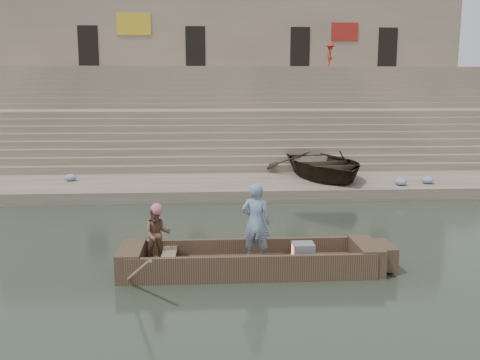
{
  "coord_description": "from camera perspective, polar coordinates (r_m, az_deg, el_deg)",
  "views": [
    {
      "loc": [
        -1.29,
        -11.53,
        3.96
      ],
      "look_at": [
        -0.39,
        2.69,
        1.4
      ],
      "focal_mm": 38.88,
      "sensor_mm": 36.0,
      "label": 1
    }
  ],
  "objects": [
    {
      "name": "cloth_bundles",
      "position": [
        19.57,
        6.28,
        0.03
      ],
      "size": [
        13.91,
        2.14,
        0.26
      ],
      "color": "#3F5999",
      "rests_on": "lower_landing"
    },
    {
      "name": "pedestrian",
      "position": [
        34.81,
        9.88,
        13.33
      ],
      "size": [
        0.87,
        1.12,
        1.52
      ],
      "primitive_type": "imported",
      "rotation": [
        0.0,
        0.0,
        1.23
      ],
      "color": "#AB291C",
      "rests_on": "upper_landing"
    },
    {
      "name": "standing_man",
      "position": [
        11.23,
        1.76,
        -4.67
      ],
      "size": [
        0.71,
        0.54,
        1.72
      ],
      "primitive_type": "imported",
      "rotation": [
        0.0,
        0.0,
        2.91
      ],
      "color": "navy",
      "rests_on": "main_rowboat"
    },
    {
      "name": "rowboat_trim",
      "position": [
        11.38,
        2.17,
        -8.55
      ],
      "size": [
        6.04,
        2.63,
        1.9
      ],
      "color": "brown",
      "rests_on": "ground"
    },
    {
      "name": "mid_landing",
      "position": [
        27.18,
        -0.89,
        4.78
      ],
      "size": [
        32.0,
        3.0,
        2.8
      ],
      "primitive_type": "cube",
      "color": "gray",
      "rests_on": "ground"
    },
    {
      "name": "main_rowboat",
      "position": [
        11.43,
        1.13,
        -9.5
      ],
      "size": [
        5.0,
        1.3,
        0.22
      ],
      "primitive_type": "cube",
      "color": "brown",
      "rests_on": "ground"
    },
    {
      "name": "ghat_steps",
      "position": [
        28.83,
        -1.06,
        5.88
      ],
      "size": [
        32.0,
        11.0,
        5.2
      ],
      "color": "gray",
      "rests_on": "ground"
    },
    {
      "name": "lower_landing",
      "position": [
        19.93,
        0.15,
        -0.69
      ],
      "size": [
        32.0,
        4.0,
        0.4
      ],
      "primitive_type": "cube",
      "color": "gray",
      "rests_on": "ground"
    },
    {
      "name": "television",
      "position": [
        11.48,
        6.88,
        -7.86
      ],
      "size": [
        0.46,
        0.42,
        0.4
      ],
      "color": "gray",
      "rests_on": "main_rowboat"
    },
    {
      "name": "ground",
      "position": [
        12.26,
        2.65,
        -8.67
      ],
      "size": [
        120.0,
        120.0,
        0.0
      ],
      "primitive_type": "plane",
      "color": "#2B3628",
      "rests_on": "ground"
    },
    {
      "name": "upper_landing",
      "position": [
        34.08,
        -1.47,
        7.89
      ],
      "size": [
        32.0,
        3.0,
        5.2
      ],
      "primitive_type": "cube",
      "color": "gray",
      "rests_on": "ground"
    },
    {
      "name": "building_wall",
      "position": [
        38.09,
        -1.72,
        12.65
      ],
      "size": [
        32.0,
        5.07,
        11.2
      ],
      "color": "tan",
      "rests_on": "ground"
    },
    {
      "name": "rowing_man",
      "position": [
        11.38,
        -9.07,
        -5.9
      ],
      "size": [
        0.64,
        0.53,
        1.22
      ],
      "primitive_type": "imported",
      "rotation": [
        0.0,
        0.0,
        0.11
      ],
      "color": "#216341",
      "rests_on": "main_rowboat"
    },
    {
      "name": "beached_rowboat",
      "position": [
        20.84,
        9.17,
        1.73
      ],
      "size": [
        4.52,
        5.77,
        1.09
      ],
      "primitive_type": "imported",
      "rotation": [
        0.0,
        0.0,
        0.16
      ],
      "color": "#2D2116",
      "rests_on": "lower_landing"
    }
  ]
}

